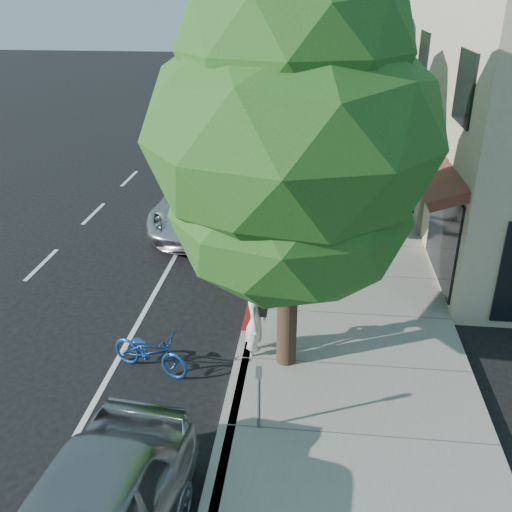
# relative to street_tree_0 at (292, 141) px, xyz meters

# --- Properties ---
(ground) EXTENTS (120.00, 120.00, 0.00)m
(ground) POSITION_rel_street_tree_0_xyz_m (-0.90, 2.00, -4.66)
(ground) COLOR black
(ground) RESTS_ON ground
(sidewalk) EXTENTS (4.60, 56.00, 0.15)m
(sidewalk) POSITION_rel_street_tree_0_xyz_m (1.40, 10.00, -4.59)
(sidewalk) COLOR gray
(sidewalk) RESTS_ON ground
(curb) EXTENTS (0.30, 56.00, 0.15)m
(curb) POSITION_rel_street_tree_0_xyz_m (-0.90, 10.00, -4.59)
(curb) COLOR #9E998E
(curb) RESTS_ON ground
(curb_red_segment) EXTENTS (0.32, 4.00, 0.15)m
(curb_red_segment) POSITION_rel_street_tree_0_xyz_m (-0.90, 3.00, -4.59)
(curb_red_segment) COLOR maroon
(curb_red_segment) RESTS_ON ground
(storefront_building) EXTENTS (10.00, 36.00, 7.00)m
(storefront_building) POSITION_rel_street_tree_0_xyz_m (8.70, 20.00, -1.16)
(storefront_building) COLOR beige
(storefront_building) RESTS_ON ground
(street_tree_0) EXTENTS (5.15, 5.15, 7.71)m
(street_tree_0) POSITION_rel_street_tree_0_xyz_m (0.00, 0.00, 0.00)
(street_tree_0) COLOR black
(street_tree_0) RESTS_ON ground
(street_tree_1) EXTENTS (4.57, 4.57, 7.02)m
(street_tree_1) POSITION_rel_street_tree_0_xyz_m (-0.00, 6.00, -0.39)
(street_tree_1) COLOR black
(street_tree_1) RESTS_ON ground
(street_tree_2) EXTENTS (4.07, 4.07, 7.56)m
(street_tree_2) POSITION_rel_street_tree_0_xyz_m (0.00, 12.00, 0.13)
(street_tree_2) COLOR black
(street_tree_2) RESTS_ON ground
(street_tree_3) EXTENTS (5.32, 5.32, 7.81)m
(street_tree_3) POSITION_rel_street_tree_0_xyz_m (-0.00, 18.00, 0.04)
(street_tree_3) COLOR black
(street_tree_3) RESTS_ON ground
(street_tree_4) EXTENTS (4.04, 4.04, 6.99)m
(street_tree_4) POSITION_rel_street_tree_0_xyz_m (-0.00, 24.00, -0.30)
(street_tree_4) COLOR black
(street_tree_4) RESTS_ON ground
(street_tree_5) EXTENTS (5.19, 5.19, 7.18)m
(street_tree_5) POSITION_rel_street_tree_0_xyz_m (0.00, 30.00, -0.41)
(street_tree_5) COLOR black
(street_tree_5) RESTS_ON ground
(cyclist) EXTENTS (0.47, 0.66, 1.73)m
(cyclist) POSITION_rel_street_tree_0_xyz_m (-0.65, 0.23, -3.80)
(cyclist) COLOR white
(cyclist) RESTS_ON ground
(bicycle) EXTENTS (1.84, 1.16, 0.91)m
(bicycle) POSITION_rel_street_tree_0_xyz_m (-2.70, -0.42, -4.21)
(bicycle) COLOR #163F98
(bicycle) RESTS_ON ground
(silver_suv) EXTENTS (2.98, 6.11, 1.67)m
(silver_suv) POSITION_rel_street_tree_0_xyz_m (-3.10, 7.50, -3.83)
(silver_suv) COLOR silver
(silver_suv) RESTS_ON ground
(dark_sedan) EXTENTS (1.55, 4.26, 1.40)m
(dark_sedan) POSITION_rel_street_tree_0_xyz_m (-2.57, 12.40, -3.97)
(dark_sedan) COLOR #222427
(dark_sedan) RESTS_ON ground
(white_pickup) EXTENTS (2.49, 5.46, 1.55)m
(white_pickup) POSITION_rel_street_tree_0_xyz_m (-1.98, 17.52, -3.89)
(white_pickup) COLOR silver
(white_pickup) RESTS_ON ground
(dark_suv_far) EXTENTS (2.66, 5.33, 1.74)m
(dark_suv_far) POSITION_rel_street_tree_0_xyz_m (-1.84, 28.15, -3.79)
(dark_suv_far) COLOR black
(dark_suv_far) RESTS_ON ground
(pedestrian) EXTENTS (1.08, 0.93, 1.90)m
(pedestrian) POSITION_rel_street_tree_0_xyz_m (1.93, 8.23, -3.56)
(pedestrian) COLOR black
(pedestrian) RESTS_ON sidewalk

